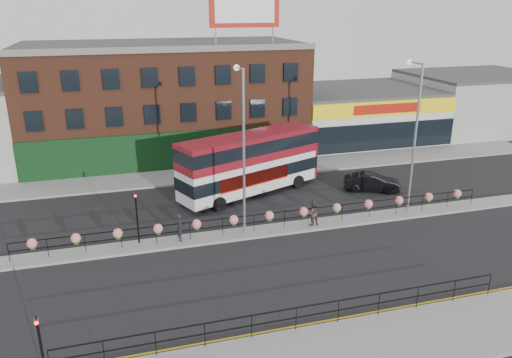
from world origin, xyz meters
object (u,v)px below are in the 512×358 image
object	(u,v)px
car	(372,182)
lamp_column_west	(243,138)
lamp_column_east	(414,126)
pedestrian_a	(180,227)
double_decker_bus	(251,158)
pedestrian_b	(313,213)

from	to	relation	value
car	lamp_column_west	size ratio (longest dim) A/B	0.44
car	lamp_column_east	xyz separation A→B (m)	(0.17, -4.48, 5.40)
car	lamp_column_east	world-z (taller)	lamp_column_east
car	lamp_column_east	size ratio (longest dim) A/B	0.44
car	lamp_column_west	bearing A→B (deg)	135.50
car	pedestrian_a	xyz separation A→B (m)	(-15.33, -4.77, 0.30)
double_decker_bus	pedestrian_b	world-z (taller)	double_decker_bus
double_decker_bus	lamp_column_east	xyz separation A→B (m)	(9.25, -6.42, 3.26)
car	pedestrian_b	xyz separation A→B (m)	(-6.90, -4.92, 0.30)
car	lamp_column_east	bearing A→B (deg)	-154.04
lamp_column_west	lamp_column_east	xyz separation A→B (m)	(11.53, 0.05, -0.03)
car	pedestrian_b	world-z (taller)	pedestrian_b
pedestrian_b	car	bearing A→B (deg)	-149.37
pedestrian_a	lamp_column_east	distance (m)	16.32
car	pedestrian_a	distance (m)	16.06
pedestrian_b	lamp_column_west	distance (m)	6.82
pedestrian_a	pedestrian_b	xyz separation A→B (m)	(8.43, -0.15, -0.01)
pedestrian_a	lamp_column_west	size ratio (longest dim) A/B	0.17
lamp_column_west	lamp_column_east	size ratio (longest dim) A/B	1.01
pedestrian_b	double_decker_bus	bearing A→B (deg)	-77.31
pedestrian_a	double_decker_bus	bearing A→B (deg)	-35.38
lamp_column_west	lamp_column_east	distance (m)	11.53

